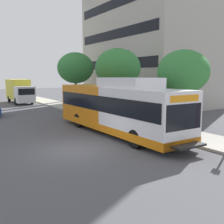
{
  "coord_description": "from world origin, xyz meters",
  "views": [
    {
      "loc": [
        -5.57,
        -11.96,
        3.76
      ],
      "look_at": [
        2.91,
        1.16,
        1.6
      ],
      "focal_mm": 42.14,
      "sensor_mm": 36.0,
      "label": 1
    }
  ],
  "objects_px": {
    "street_tree_mid_block": "(118,68)",
    "street_tree_far_block": "(76,68)",
    "transit_bus": "(116,108)",
    "street_tree_near_stop": "(183,72)",
    "box_truck_background": "(20,90)"
  },
  "relations": [
    {
      "from": "street_tree_near_stop",
      "to": "street_tree_mid_block",
      "type": "xyz_separation_m",
      "value": [
        -0.12,
        7.5,
        0.43
      ]
    },
    {
      "from": "street_tree_mid_block",
      "to": "street_tree_far_block",
      "type": "xyz_separation_m",
      "value": [
        0.44,
        9.75,
        0.25
      ]
    },
    {
      "from": "transit_bus",
      "to": "box_truck_background",
      "type": "bearing_deg",
      "value": 90.96
    },
    {
      "from": "box_truck_background",
      "to": "street_tree_mid_block",
      "type": "bearing_deg",
      "value": -76.5
    },
    {
      "from": "transit_bus",
      "to": "street_tree_near_stop",
      "type": "bearing_deg",
      "value": -25.45
    },
    {
      "from": "transit_bus",
      "to": "street_tree_near_stop",
      "type": "distance_m",
      "value": 5.02
    },
    {
      "from": "street_tree_near_stop",
      "to": "box_truck_background",
      "type": "bearing_deg",
      "value": 99.87
    },
    {
      "from": "street_tree_mid_block",
      "to": "street_tree_far_block",
      "type": "height_order",
      "value": "street_tree_far_block"
    },
    {
      "from": "street_tree_far_block",
      "to": "box_truck_background",
      "type": "distance_m",
      "value": 9.9
    },
    {
      "from": "street_tree_near_stop",
      "to": "street_tree_mid_block",
      "type": "height_order",
      "value": "street_tree_mid_block"
    },
    {
      "from": "street_tree_near_stop",
      "to": "street_tree_far_block",
      "type": "relative_size",
      "value": 0.83
    },
    {
      "from": "street_tree_near_stop",
      "to": "box_truck_background",
      "type": "distance_m",
      "value": 25.9
    },
    {
      "from": "street_tree_mid_block",
      "to": "street_tree_far_block",
      "type": "distance_m",
      "value": 9.76
    },
    {
      "from": "transit_bus",
      "to": "street_tree_far_block",
      "type": "height_order",
      "value": "street_tree_far_block"
    },
    {
      "from": "box_truck_background",
      "to": "street_tree_far_block",
      "type": "bearing_deg",
      "value": -59.91
    }
  ]
}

